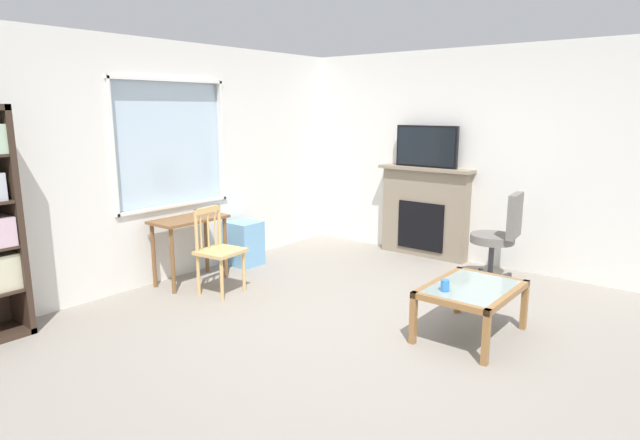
{
  "coord_description": "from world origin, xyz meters",
  "views": [
    {
      "loc": [
        -3.54,
        -2.44,
        1.89
      ],
      "look_at": [
        0.11,
        0.48,
        0.91
      ],
      "focal_mm": 30.02,
      "sensor_mm": 36.0,
      "label": 1
    }
  ],
  "objects_px": {
    "wooden_chair": "(218,250)",
    "office_chair": "(501,233)",
    "desk_under_window": "(189,230)",
    "sippy_cup": "(445,285)",
    "plastic_drawer_unit": "(243,243)",
    "tv": "(426,146)",
    "fireplace": "(424,212)",
    "coffee_table": "(472,293)"
  },
  "relations": [
    {
      "from": "wooden_chair",
      "to": "office_chair",
      "type": "distance_m",
      "value": 3.06
    },
    {
      "from": "desk_under_window",
      "to": "sippy_cup",
      "type": "relative_size",
      "value": 9.08
    },
    {
      "from": "desk_under_window",
      "to": "office_chair",
      "type": "distance_m",
      "value": 3.41
    },
    {
      "from": "plastic_drawer_unit",
      "to": "tv",
      "type": "xyz_separation_m",
      "value": [
        1.73,
        -1.54,
        1.15
      ]
    },
    {
      "from": "plastic_drawer_unit",
      "to": "fireplace",
      "type": "height_order",
      "value": "fireplace"
    },
    {
      "from": "sippy_cup",
      "to": "desk_under_window",
      "type": "bearing_deg",
      "value": 96.08
    },
    {
      "from": "fireplace",
      "to": "sippy_cup",
      "type": "relative_size",
      "value": 14.02
    },
    {
      "from": "office_chair",
      "to": "coffee_table",
      "type": "xyz_separation_m",
      "value": [
        -1.59,
        -0.36,
        -0.18
      ]
    },
    {
      "from": "desk_under_window",
      "to": "fireplace",
      "type": "relative_size",
      "value": 0.65
    },
    {
      "from": "fireplace",
      "to": "plastic_drawer_unit",
      "type": "bearing_deg",
      "value": 138.71
    },
    {
      "from": "plastic_drawer_unit",
      "to": "tv",
      "type": "relative_size",
      "value": 0.65
    },
    {
      "from": "desk_under_window",
      "to": "coffee_table",
      "type": "bearing_deg",
      "value": -79.57
    },
    {
      "from": "plastic_drawer_unit",
      "to": "office_chair",
      "type": "relative_size",
      "value": 0.54
    },
    {
      "from": "fireplace",
      "to": "tv",
      "type": "xyz_separation_m",
      "value": [
        -0.02,
        0.0,
        0.84
      ]
    },
    {
      "from": "sippy_cup",
      "to": "fireplace",
      "type": "bearing_deg",
      "value": 31.4
    },
    {
      "from": "plastic_drawer_unit",
      "to": "fireplace",
      "type": "distance_m",
      "value": 2.35
    },
    {
      "from": "wooden_chair",
      "to": "office_chair",
      "type": "bearing_deg",
      "value": -44.29
    },
    {
      "from": "desk_under_window",
      "to": "office_chair",
      "type": "xyz_separation_m",
      "value": [
        2.15,
        -2.65,
        -0.03
      ]
    },
    {
      "from": "coffee_table",
      "to": "sippy_cup",
      "type": "relative_size",
      "value": 10.15
    },
    {
      "from": "desk_under_window",
      "to": "coffee_table",
      "type": "xyz_separation_m",
      "value": [
        0.55,
        -3.01,
        -0.21
      ]
    },
    {
      "from": "tv",
      "to": "office_chair",
      "type": "xyz_separation_m",
      "value": [
        -0.43,
        -1.17,
        -0.87
      ]
    },
    {
      "from": "tv",
      "to": "sippy_cup",
      "type": "relative_size",
      "value": 9.28
    },
    {
      "from": "coffee_table",
      "to": "sippy_cup",
      "type": "height_order",
      "value": "sippy_cup"
    },
    {
      "from": "fireplace",
      "to": "office_chair",
      "type": "height_order",
      "value": "fireplace"
    },
    {
      "from": "coffee_table",
      "to": "office_chair",
      "type": "bearing_deg",
      "value": 12.63
    },
    {
      "from": "fireplace",
      "to": "tv",
      "type": "distance_m",
      "value": 0.84
    },
    {
      "from": "wooden_chair",
      "to": "coffee_table",
      "type": "distance_m",
      "value": 2.57
    },
    {
      "from": "wooden_chair",
      "to": "coffee_table",
      "type": "xyz_separation_m",
      "value": [
        0.6,
        -2.5,
        -0.09
      ]
    },
    {
      "from": "desk_under_window",
      "to": "plastic_drawer_unit",
      "type": "distance_m",
      "value": 0.9
    },
    {
      "from": "tv",
      "to": "office_chair",
      "type": "bearing_deg",
      "value": -110.09
    },
    {
      "from": "office_chair",
      "to": "coffee_table",
      "type": "bearing_deg",
      "value": -167.37
    },
    {
      "from": "fireplace",
      "to": "coffee_table",
      "type": "bearing_deg",
      "value": -143.22
    },
    {
      "from": "fireplace",
      "to": "sippy_cup",
      "type": "distance_m",
      "value": 2.68
    },
    {
      "from": "desk_under_window",
      "to": "fireplace",
      "type": "bearing_deg",
      "value": -29.87
    },
    {
      "from": "tv",
      "to": "office_chair",
      "type": "height_order",
      "value": "tv"
    },
    {
      "from": "fireplace",
      "to": "desk_under_window",
      "type": "bearing_deg",
      "value": 150.13
    },
    {
      "from": "coffee_table",
      "to": "sippy_cup",
      "type": "xyz_separation_m",
      "value": [
        -0.25,
        0.13,
        0.11
      ]
    },
    {
      "from": "plastic_drawer_unit",
      "to": "sippy_cup",
      "type": "bearing_deg",
      "value": -100.29
    },
    {
      "from": "plastic_drawer_unit",
      "to": "office_chair",
      "type": "bearing_deg",
      "value": -64.2
    },
    {
      "from": "desk_under_window",
      "to": "sippy_cup",
      "type": "height_order",
      "value": "desk_under_window"
    },
    {
      "from": "office_chair",
      "to": "coffee_table",
      "type": "relative_size",
      "value": 1.1
    },
    {
      "from": "plastic_drawer_unit",
      "to": "sippy_cup",
      "type": "relative_size",
      "value": 6.0
    }
  ]
}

